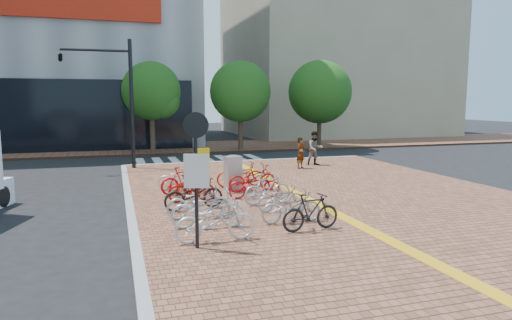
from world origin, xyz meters
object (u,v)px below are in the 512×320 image
object	(u,v)px
bike_0	(215,221)
bike_1	(208,209)
bike_6	(180,178)
bike_7	(311,212)
traffic_light_pole	(100,79)
bike_13	(240,174)
pedestrian_a	(301,153)
bike_12	(252,178)
bike_11	(254,185)
bike_2	(199,202)
utility_box	(233,173)
bike_3	(194,194)
bike_4	(192,188)
pedestrian_b	(315,148)
notice_sign	(196,164)
bike_5	(184,181)
bike_9	(281,198)
bike_8	(291,207)
bike_10	(268,189)
yellow_sign	(203,164)

from	to	relation	value
bike_0	bike_1	size ratio (longest dim) A/B	0.99
bike_6	bike_7	distance (m)	7.08
bike_0	bike_7	size ratio (longest dim) A/B	1.19
bike_7	traffic_light_pole	world-z (taller)	traffic_light_pole
bike_13	pedestrian_a	world-z (taller)	pedestrian_a
bike_12	bike_11	bearing A→B (deg)	157.30
bike_2	utility_box	distance (m)	4.32
bike_11	traffic_light_pole	size ratio (longest dim) A/B	0.29
bike_3	bike_4	world-z (taller)	bike_3
pedestrian_b	notice_sign	xyz separation A→B (m)	(-8.43, -11.94, 1.10)
bike_5	bike_1	bearing A→B (deg)	175.59
bike_1	bike_9	distance (m)	2.81
bike_8	traffic_light_pole	bearing A→B (deg)	24.74
bike_0	bike_7	xyz separation A→B (m)	(2.62, 0.19, -0.02)
bike_12	pedestrian_b	bearing A→B (deg)	-51.12
bike_13	bike_5	bearing A→B (deg)	114.02
bike_0	pedestrian_a	size ratio (longest dim) A/B	1.26
bike_5	utility_box	distance (m)	1.93
traffic_light_pole	bike_3	bearing A→B (deg)	-73.59
bike_10	bike_11	size ratio (longest dim) A/B	0.93
yellow_sign	bike_3	bearing A→B (deg)	-111.10
bike_8	bike_3	bearing A→B (deg)	46.33
bike_1	bike_10	bearing A→B (deg)	-39.50
bike_8	bike_11	distance (m)	3.42
bike_4	traffic_light_pole	xyz separation A→B (m)	(-3.04, 8.85, 3.98)
bike_12	notice_sign	distance (m)	7.01
bike_12	bike_9	bearing A→B (deg)	170.01
notice_sign	pedestrian_a	bearing A→B (deg)	56.73
bike_12	traffic_light_pole	distance (m)	10.27
bike_7	bike_11	size ratio (longest dim) A/B	0.90
bike_8	bike_11	bearing A→B (deg)	2.13
bike_8	pedestrian_b	bearing A→B (deg)	-26.20
bike_3	bike_7	bearing A→B (deg)	-151.22
bike_5	bike_6	size ratio (longest dim) A/B	1.01
bike_10	utility_box	xyz separation A→B (m)	(-0.52, 2.62, 0.14)
bike_7	bike_11	world-z (taller)	bike_7
bike_11	utility_box	distance (m)	1.67
bike_3	bike_11	bearing A→B (deg)	-75.22
bike_0	bike_2	xyz separation A→B (m)	(0.01, 2.27, -0.03)
bike_7	bike_10	world-z (taller)	bike_10
bike_4	bike_7	distance (m)	4.98
bike_12	utility_box	size ratio (longest dim) A/B	1.47
bike_5	pedestrian_b	bearing A→B (deg)	-57.91
bike_5	pedestrian_a	bearing A→B (deg)	-58.22
bike_11	bike_6	bearing A→B (deg)	48.85
bike_9	bike_13	distance (m)	4.31
bike_2	bike_10	distance (m)	2.80
bike_10	bike_11	world-z (taller)	bike_10
bike_7	notice_sign	bearing A→B (deg)	94.60
bike_13	traffic_light_pole	distance (m)	9.38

